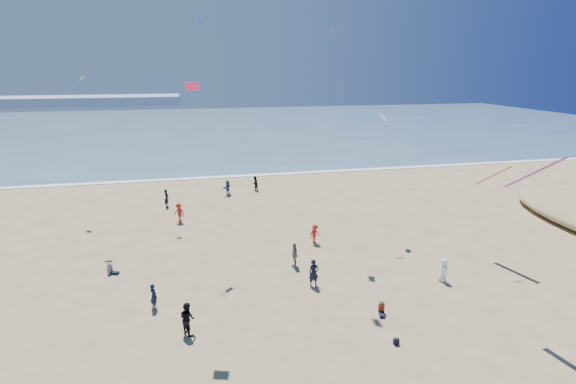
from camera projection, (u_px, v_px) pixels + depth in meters
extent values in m
cube|color=#476B84|center=(198.00, 128.00, 104.84)|extent=(220.00, 100.00, 0.06)
cube|color=white|center=(210.00, 178.00, 57.85)|extent=(220.00, 1.20, 0.08)
cube|color=#7A8EA8|center=(23.00, 102.00, 162.28)|extent=(110.00, 20.00, 3.20)
imported|color=gray|center=(295.00, 255.00, 31.97)|extent=(0.79, 1.13, 1.79)
imported|color=red|center=(315.00, 234.00, 36.27)|extent=(1.18, 0.97, 1.59)
imported|color=black|center=(154.00, 296.00, 26.47)|extent=(0.63, 0.68, 1.57)
imported|color=black|center=(187.00, 318.00, 23.87)|extent=(1.08, 1.13, 1.83)
imported|color=black|center=(255.00, 183.00, 51.75)|extent=(1.04, 1.05, 1.71)
imported|color=white|center=(443.00, 270.00, 29.82)|extent=(0.59, 0.83, 1.58)
imported|color=black|center=(167.00, 198.00, 45.61)|extent=(0.60, 0.76, 1.84)
imported|color=black|center=(314.00, 273.00, 29.12)|extent=(0.69, 0.48, 1.83)
imported|color=red|center=(179.00, 213.00, 41.24)|extent=(1.30, 1.25, 1.78)
imported|color=#364A95|center=(228.00, 188.00, 49.89)|extent=(1.34, 1.57, 1.71)
cube|color=black|center=(396.00, 342.00, 23.13)|extent=(0.28, 0.18, 0.34)
cube|color=#DA205F|center=(193.00, 86.00, 23.70)|extent=(0.84, 0.64, 0.46)
cube|color=#662AA3|center=(330.00, 31.00, 33.95)|extent=(0.59, 0.86, 0.37)
cube|color=yellow|center=(82.00, 78.00, 41.82)|extent=(0.46, 0.53, 0.38)
cube|color=blue|center=(201.00, 20.00, 32.61)|extent=(0.60, 0.59, 0.41)
cube|color=silver|center=(383.00, 118.00, 37.07)|extent=(0.53, 0.61, 0.56)
cube|color=purple|center=(534.00, 173.00, 22.84)|extent=(0.35, 3.14, 2.21)
cube|color=#DA4716|center=(493.00, 176.00, 32.62)|extent=(0.35, 2.64, 1.87)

